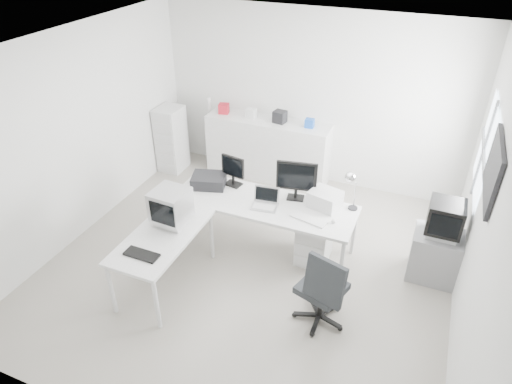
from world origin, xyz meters
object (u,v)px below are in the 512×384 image
at_px(sideboard, 268,149).
at_px(filing_cabinet, 171,139).
at_px(lcd_monitor_large, 296,181).
at_px(side_desk, 165,259).
at_px(lcd_monitor_small, 233,171).
at_px(crt_monitor, 171,209).
at_px(laptop, 265,200).
at_px(crt_tv, 445,220).
at_px(drawer_pedestal, 314,240).
at_px(laser_printer, 325,199).
at_px(tv_cabinet, 435,256).
at_px(office_chair, 322,285).
at_px(inkjet_printer, 209,181).
at_px(main_desk, 263,226).

distance_m(sideboard, filing_cabinet, 1.69).
xyz_separation_m(lcd_monitor_large, filing_cabinet, (-2.67, 1.23, -0.45)).
distance_m(side_desk, lcd_monitor_small, 1.50).
distance_m(side_desk, crt_monitor, 0.64).
bearing_deg(laptop, crt_tv, 3.68).
relative_size(drawer_pedestal, lcd_monitor_large, 1.10).
bearing_deg(lcd_monitor_small, sideboard, 103.96).
xyz_separation_m(lcd_monitor_small, filing_cabinet, (-1.77, 1.23, -0.39)).
height_order(side_desk, laser_printer, laser_printer).
relative_size(tv_cabinet, sideboard, 0.31).
distance_m(lcd_monitor_large, filing_cabinet, 2.97).
bearing_deg(drawer_pedestal, crt_tv, 9.61).
bearing_deg(crt_tv, tv_cabinet, 0.00).
bearing_deg(lcd_monitor_large, crt_monitor, -147.99).
height_order(lcd_monitor_small, crt_tv, lcd_monitor_small).
bearing_deg(lcd_monitor_large, crt_tv, -8.90).
bearing_deg(crt_monitor, sideboard, 89.11).
bearing_deg(lcd_monitor_small, side_desk, -92.84).
bearing_deg(office_chair, inkjet_printer, 168.75).
relative_size(drawer_pedestal, inkjet_printer, 1.34).
distance_m(main_desk, filing_cabinet, 2.76).
bearing_deg(inkjet_printer, side_desk, -106.66).
xyz_separation_m(lcd_monitor_small, crt_tv, (2.73, 0.05, -0.09)).
distance_m(laptop, crt_monitor, 1.18).
height_order(crt_tv, filing_cabinet, filing_cabinet).
bearing_deg(crt_monitor, side_desk, -87.12).
height_order(side_desk, crt_tv, crt_tv).
bearing_deg(lcd_monitor_small, crt_tv, 10.76).
relative_size(lcd_monitor_large, crt_monitor, 1.27).
bearing_deg(drawer_pedestal, office_chair, -69.85).
bearing_deg(side_desk, filing_cabinet, 119.64).
bearing_deg(drawer_pedestal, lcd_monitor_large, 150.26).
distance_m(main_desk, lcd_monitor_small, 0.85).
distance_m(inkjet_printer, crt_tv, 3.04).
distance_m(drawer_pedestal, crt_tv, 1.61).
bearing_deg(lcd_monitor_small, office_chair, -26.75).
distance_m(laptop, tv_cabinet, 2.23).
bearing_deg(sideboard, crt_monitor, -93.77).
bearing_deg(tv_cabinet, laptop, -169.35).
xyz_separation_m(main_desk, side_desk, (-0.85, -1.10, 0.00)).
distance_m(main_desk, laptop, 0.49).
bearing_deg(laptop, tv_cabinet, 3.68).
distance_m(inkjet_printer, laptop, 0.92).
bearing_deg(filing_cabinet, office_chair, -35.60).
xyz_separation_m(side_desk, tv_cabinet, (3.03, 1.40, -0.05)).
bearing_deg(crt_tv, inkjet_printer, -176.21).
bearing_deg(sideboard, side_desk, -93.46).
relative_size(lcd_monitor_small, laser_printer, 1.16).
xyz_separation_m(laptop, filing_cabinet, (-2.37, 1.58, -0.28)).
height_order(office_chair, crt_tv, crt_tv).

